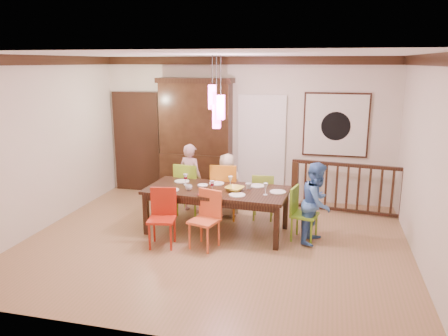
% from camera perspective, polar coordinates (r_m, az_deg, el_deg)
% --- Properties ---
extents(floor, '(6.00, 6.00, 0.00)m').
position_cam_1_polar(floor, '(7.04, -1.28, -9.67)').
color(floor, '#977749').
rests_on(floor, ground).
extents(ceiling, '(6.00, 6.00, 0.00)m').
position_cam_1_polar(ceiling, '(6.47, -1.42, 14.64)').
color(ceiling, white).
rests_on(ceiling, wall_back).
extents(wall_back, '(6.00, 0.00, 6.00)m').
position_cam_1_polar(wall_back, '(9.01, 2.78, 5.10)').
color(wall_back, beige).
rests_on(wall_back, floor).
extents(wall_left, '(0.00, 5.00, 5.00)m').
position_cam_1_polar(wall_left, '(7.92, -22.85, 2.85)').
color(wall_left, beige).
rests_on(wall_left, floor).
extents(wall_right, '(0.00, 5.00, 5.00)m').
position_cam_1_polar(wall_right, '(6.52, 25.03, 0.51)').
color(wall_right, beige).
rests_on(wall_right, floor).
extents(crown_molding, '(6.00, 5.00, 0.16)m').
position_cam_1_polar(crown_molding, '(6.47, -1.42, 13.93)').
color(crown_molding, black).
rests_on(crown_molding, wall_back).
extents(panel_door, '(1.04, 0.07, 2.24)m').
position_cam_1_polar(panel_door, '(9.76, -11.29, 3.14)').
color(panel_door, black).
rests_on(panel_door, wall_back).
extents(white_doorway, '(0.97, 0.05, 2.22)m').
position_cam_1_polar(white_doorway, '(8.98, 4.91, 2.45)').
color(white_doorway, silver).
rests_on(white_doorway, wall_back).
extents(painting, '(1.25, 0.06, 1.25)m').
position_cam_1_polar(painting, '(8.79, 14.40, 5.46)').
color(painting, black).
rests_on(painting, wall_back).
extents(pendant_cluster, '(0.27, 0.21, 1.14)m').
position_cam_1_polar(pendant_cluster, '(6.97, -0.97, 8.04)').
color(pendant_cluster, '#FF4CB7').
rests_on(pendant_cluster, ceiling).
extents(dining_table, '(2.38, 1.18, 0.75)m').
position_cam_1_polar(dining_table, '(7.25, -0.93, -3.30)').
color(dining_table, black).
rests_on(dining_table, floor).
extents(chair_far_left, '(0.48, 0.48, 0.99)m').
position_cam_1_polar(chair_far_left, '(8.15, -4.53, -2.20)').
color(chair_far_left, '#89BE25').
rests_on(chair_far_left, floor).
extents(chair_far_mid, '(0.51, 0.51, 1.04)m').
position_cam_1_polar(chair_far_mid, '(7.91, 0.09, -2.45)').
color(chair_far_mid, '#C16E17').
rests_on(chair_far_mid, floor).
extents(chair_far_right, '(0.41, 0.41, 0.85)m').
position_cam_1_polar(chair_far_right, '(7.94, 5.15, -3.24)').
color(chair_far_right, olive).
rests_on(chair_far_right, floor).
extents(chair_near_left, '(0.47, 0.47, 0.90)m').
position_cam_1_polar(chair_near_left, '(6.79, -8.15, -6.06)').
color(chair_near_left, '#AC2210').
rests_on(chair_near_left, floor).
extents(chair_near_mid, '(0.50, 0.50, 0.89)m').
position_cam_1_polar(chair_near_mid, '(6.68, -2.62, -6.32)').
color(chair_near_mid, '#DF5C2F').
rests_on(chair_near_mid, floor).
extents(chair_end_right, '(0.46, 0.46, 0.87)m').
position_cam_1_polar(chair_end_right, '(7.07, 10.50, -5.49)').
color(chair_end_right, '#6B9D1D').
rests_on(chair_end_right, floor).
extents(china_hutch, '(1.57, 0.46, 2.48)m').
position_cam_1_polar(china_hutch, '(9.08, -3.68, 3.84)').
color(china_hutch, black).
rests_on(china_hutch, floor).
extents(balustrade, '(2.12, 0.33, 0.96)m').
position_cam_1_polar(balustrade, '(8.52, 15.81, -2.45)').
color(balustrade, black).
rests_on(balustrade, floor).
extents(person_far_left, '(0.55, 0.44, 1.31)m').
position_cam_1_polar(person_far_left, '(8.29, -4.39, -1.30)').
color(person_far_left, beige).
rests_on(person_far_left, floor).
extents(person_far_mid, '(0.59, 0.39, 1.18)m').
position_cam_1_polar(person_far_mid, '(8.01, 0.37, -2.27)').
color(person_far_mid, '#C1AF92').
rests_on(person_far_mid, floor).
extents(person_end_right, '(0.64, 0.74, 1.29)m').
position_cam_1_polar(person_end_right, '(7.00, 12.03, -4.47)').
color(person_end_right, '#4779C6').
rests_on(person_end_right, floor).
extents(serving_bowl, '(0.37, 0.37, 0.07)m').
position_cam_1_polar(serving_bowl, '(7.09, 1.38, -2.74)').
color(serving_bowl, gold).
rests_on(serving_bowl, dining_table).
extents(small_bowl, '(0.20, 0.20, 0.06)m').
position_cam_1_polar(small_bowl, '(7.28, -2.79, -2.40)').
color(small_bowl, white).
rests_on(small_bowl, dining_table).
extents(cup_left, '(0.11, 0.11, 0.09)m').
position_cam_1_polar(cup_left, '(7.16, -4.63, -2.56)').
color(cup_left, silver).
rests_on(cup_left, dining_table).
extents(cup_right, '(0.13, 0.13, 0.09)m').
position_cam_1_polar(cup_right, '(7.23, 3.22, -2.36)').
color(cup_right, silver).
rests_on(cup_right, dining_table).
extents(plate_far_left, '(0.26, 0.26, 0.01)m').
position_cam_1_polar(plate_far_left, '(7.68, -5.53, -1.74)').
color(plate_far_left, white).
rests_on(plate_far_left, dining_table).
extents(plate_far_mid, '(0.26, 0.26, 0.01)m').
position_cam_1_polar(plate_far_mid, '(7.52, -0.96, -2.01)').
color(plate_far_mid, white).
rests_on(plate_far_mid, dining_table).
extents(plate_far_right, '(0.26, 0.26, 0.01)m').
position_cam_1_polar(plate_far_right, '(7.39, 4.36, -2.33)').
color(plate_far_right, white).
rests_on(plate_far_right, dining_table).
extents(plate_near_left, '(0.26, 0.26, 0.01)m').
position_cam_1_polar(plate_near_left, '(7.19, -6.94, -2.85)').
color(plate_near_left, white).
rests_on(plate_near_left, dining_table).
extents(plate_near_mid, '(0.26, 0.26, 0.01)m').
position_cam_1_polar(plate_near_mid, '(6.87, 1.73, -3.54)').
color(plate_near_mid, white).
rests_on(plate_near_mid, dining_table).
extents(plate_end_right, '(0.26, 0.26, 0.01)m').
position_cam_1_polar(plate_end_right, '(7.08, 7.05, -3.11)').
color(plate_end_right, white).
rests_on(plate_end_right, dining_table).
extents(wine_glass_a, '(0.08, 0.08, 0.19)m').
position_cam_1_polar(wine_glass_a, '(7.45, -5.04, -1.51)').
color(wine_glass_a, '#590C19').
rests_on(wine_glass_a, dining_table).
extents(wine_glass_b, '(0.08, 0.08, 0.19)m').
position_cam_1_polar(wine_glass_b, '(7.29, 0.83, -1.79)').
color(wine_glass_b, silver).
rests_on(wine_glass_b, dining_table).
extents(wine_glass_c, '(0.08, 0.08, 0.19)m').
position_cam_1_polar(wine_glass_c, '(7.02, -1.55, -2.43)').
color(wine_glass_c, '#590C19').
rests_on(wine_glass_c, dining_table).
extents(wine_glass_d, '(0.08, 0.08, 0.19)m').
position_cam_1_polar(wine_glass_d, '(6.91, 5.45, -2.75)').
color(wine_glass_d, silver).
rests_on(wine_glass_d, dining_table).
extents(napkin, '(0.18, 0.14, 0.01)m').
position_cam_1_polar(napkin, '(6.93, -2.57, -3.41)').
color(napkin, '#D83359').
rests_on(napkin, dining_table).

